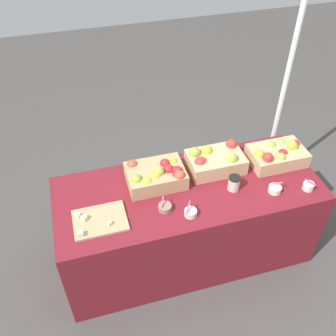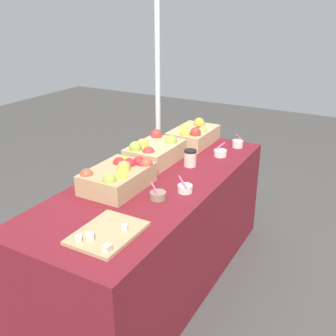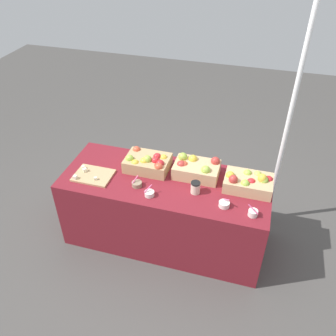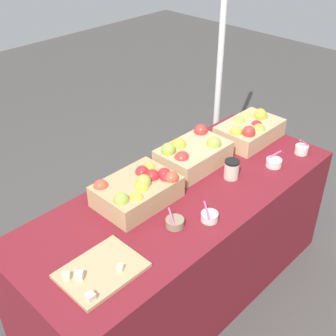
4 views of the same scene
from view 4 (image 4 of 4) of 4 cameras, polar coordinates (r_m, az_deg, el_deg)
ground_plane at (r=2.84m, az=1.57°, el=-15.40°), size 10.00×10.00×0.00m
table at (r=2.57m, az=1.70°, el=-9.95°), size 1.90×0.76×0.74m
apple_crate_left at (r=2.85m, az=10.59°, el=4.97°), size 0.41×0.27×0.17m
apple_crate_middle at (r=2.53m, az=3.18°, el=1.84°), size 0.41×0.27×0.18m
apple_crate_right at (r=2.25m, az=-3.79°, el=-2.77°), size 0.41×0.29×0.17m
cutting_board_front at (r=1.93m, az=-8.73°, el=-13.09°), size 0.34×0.26×0.05m
sample_bowl_near at (r=2.12m, az=0.88°, el=-7.07°), size 0.09×0.09×0.09m
sample_bowl_mid at (r=2.78m, az=16.92°, el=2.33°), size 0.09×0.08×0.11m
sample_bowl_far at (r=2.62m, az=13.55°, el=0.70°), size 0.09×0.09×0.10m
sample_bowl_extra at (r=2.16m, az=5.39°, el=-6.28°), size 0.08×0.09×0.09m
coffee_cup at (r=2.45m, az=8.24°, el=-0.16°), size 0.08×0.08×0.11m
tent_pole at (r=3.15m, az=6.83°, el=14.41°), size 0.04×0.04×2.25m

